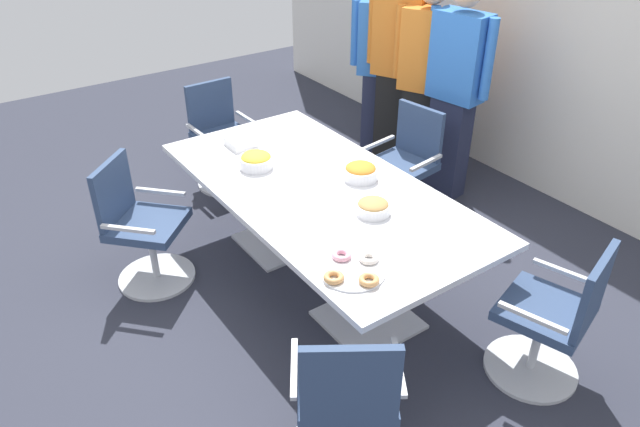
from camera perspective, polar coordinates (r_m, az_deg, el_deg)
ground_plane at (r=4.30m, az=-0.00°, el=-6.29°), size 10.00×10.00×0.01m
back_wall at (r=5.30m, az=22.72°, el=15.87°), size 8.00×0.10×2.80m
conference_table at (r=3.94m, az=-0.00°, el=0.93°), size 2.40×1.20×0.75m
office_chair_0 at (r=5.40m, az=-9.44°, el=6.86°), size 0.55×0.55×0.91m
office_chair_1 at (r=4.25m, az=-16.74°, el=-1.55°), size 0.76×0.76×0.91m
office_chair_2 at (r=2.96m, az=2.54°, el=-17.59°), size 0.75×0.75×0.91m
office_chair_3 at (r=3.58m, az=21.42°, el=-9.66°), size 0.67×0.67×0.91m
office_chair_4 at (r=4.89m, az=8.10°, el=4.17°), size 0.61×0.61×0.91m
person_standing_0 at (r=5.72m, az=5.99°, el=13.94°), size 0.52×0.45×1.74m
person_standing_1 at (r=5.51m, az=7.47°, el=14.01°), size 0.59×0.38×1.87m
person_standing_2 at (r=5.27m, az=10.10°, el=12.50°), size 0.58×0.39×1.80m
person_standing_3 at (r=5.06m, az=12.85°, el=11.67°), size 0.61×0.29×1.84m
snack_bowl_chips_orange at (r=3.97m, az=3.91°, el=4.05°), size 0.23×0.23×0.11m
snack_bowl_chips_yellow at (r=4.13m, az=-6.15°, el=5.11°), size 0.23×0.23×0.12m
snack_bowl_cookies at (r=3.60m, az=5.11°, el=0.65°), size 0.21×0.21×0.09m
donut_platter at (r=3.12m, az=3.18°, el=-5.37°), size 0.36×0.36×0.04m
napkin_pile at (r=4.46m, az=-7.59°, el=6.77°), size 0.19×0.19×0.06m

